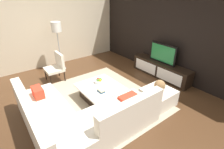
# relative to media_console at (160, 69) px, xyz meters

# --- Properties ---
(ground_plane) EXTENTS (14.00, 14.00, 0.00)m
(ground_plane) POSITION_rel_media_console_xyz_m (0.00, -2.40, -0.25)
(ground_plane) COLOR #4C301C
(feature_wall_back) EXTENTS (6.40, 0.12, 2.80)m
(feature_wall_back) POSITION_rel_media_console_xyz_m (0.00, 0.30, 1.15)
(feature_wall_back) COLOR black
(feature_wall_back) RESTS_ON ground
(side_wall_left) EXTENTS (0.12, 5.20, 2.80)m
(side_wall_left) POSITION_rel_media_console_xyz_m (-3.20, -2.20, 1.15)
(side_wall_left) COLOR beige
(side_wall_left) RESTS_ON ground
(area_rug) EXTENTS (3.08, 2.77, 0.01)m
(area_rug) POSITION_rel_media_console_xyz_m (-0.10, -2.40, -0.24)
(area_rug) COLOR tan
(area_rug) RESTS_ON ground
(media_console) EXTENTS (2.06, 0.44, 0.50)m
(media_console) POSITION_rel_media_console_xyz_m (0.00, 0.00, 0.00)
(media_console) COLOR black
(media_console) RESTS_ON ground
(television) EXTENTS (0.95, 0.06, 0.61)m
(television) POSITION_rel_media_console_xyz_m (0.00, 0.00, 0.56)
(television) COLOR black
(television) RESTS_ON media_console
(sectional_couch) EXTENTS (2.34, 2.39, 0.81)m
(sectional_couch) POSITION_rel_media_console_xyz_m (0.51, -3.25, 0.03)
(sectional_couch) COLOR beige
(sectional_couch) RESTS_ON ground
(coffee_table) EXTENTS (1.08, 0.99, 0.38)m
(coffee_table) POSITION_rel_media_console_xyz_m (-0.10, -2.30, -0.05)
(coffee_table) COLOR black
(coffee_table) RESTS_ON ground
(accent_chair_near) EXTENTS (0.57, 0.52, 0.87)m
(accent_chair_near) POSITION_rel_media_console_xyz_m (-1.83, -2.78, 0.24)
(accent_chair_near) COLOR black
(accent_chair_near) RESTS_ON ground
(floor_lamp) EXTENTS (0.32, 0.32, 1.67)m
(floor_lamp) POSITION_rel_media_console_xyz_m (-2.53, -2.37, 1.16)
(floor_lamp) COLOR #A5A5AA
(floor_lamp) RESTS_ON ground
(ottoman) EXTENTS (0.70, 0.70, 0.40)m
(ottoman) POSITION_rel_media_console_xyz_m (0.94, -1.26, -0.05)
(ottoman) COLOR beige
(ottoman) RESTS_ON ground
(fruit_bowl) EXTENTS (0.28, 0.28, 0.13)m
(fruit_bowl) POSITION_rel_media_console_xyz_m (-0.28, -2.20, 0.18)
(fruit_bowl) COLOR silver
(fruit_bowl) RESTS_ON coffee_table
(decorative_ball) EXTENTS (0.27, 0.27, 0.27)m
(decorative_ball) POSITION_rel_media_console_xyz_m (0.94, -1.26, 0.28)
(decorative_ball) COLOR #997247
(decorative_ball) RESTS_ON ottoman
(book_stack) EXTENTS (0.19, 0.13, 0.06)m
(book_stack) POSITION_rel_media_console_xyz_m (0.12, -2.42, 0.16)
(book_stack) COLOR #2D516B
(book_stack) RESTS_ON coffee_table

